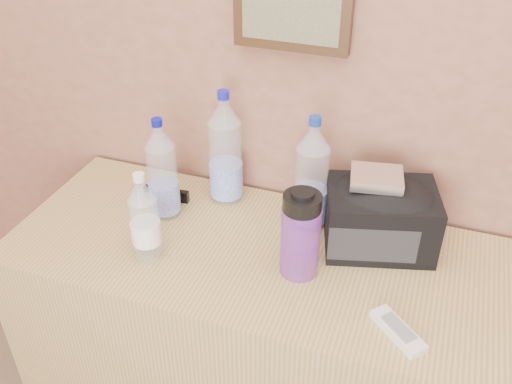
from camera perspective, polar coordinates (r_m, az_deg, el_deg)
picture_frame at (r=1.47m, az=3.66°, el=18.60°), size 0.30×0.03×0.25m
dresser at (r=1.80m, az=-0.05°, el=-15.93°), size 1.32×0.55×0.82m
pet_large_a at (r=1.58m, az=-9.34°, el=1.81°), size 0.08×0.08×0.30m
pet_large_b at (r=1.62m, az=-3.09°, el=3.89°), size 0.09×0.09×0.34m
pet_large_c at (r=1.52m, az=5.56°, el=1.29°), size 0.09×0.09×0.33m
pet_small at (r=1.45m, az=-11.06°, el=-2.89°), size 0.07×0.07×0.25m
nalgene_bottle at (r=1.37m, az=4.48°, el=-4.16°), size 0.10×0.10×0.24m
sunglasses at (r=1.70m, az=-8.95°, el=-0.20°), size 0.14×0.06×0.04m
ac_remote at (r=1.33m, az=14.01°, el=-13.34°), size 0.14×0.13×0.02m
toiletry_bag at (r=1.50m, az=12.37°, el=-2.28°), size 0.32×0.26×0.19m
foil_packet at (r=1.45m, az=11.97°, el=1.38°), size 0.14×0.13×0.03m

